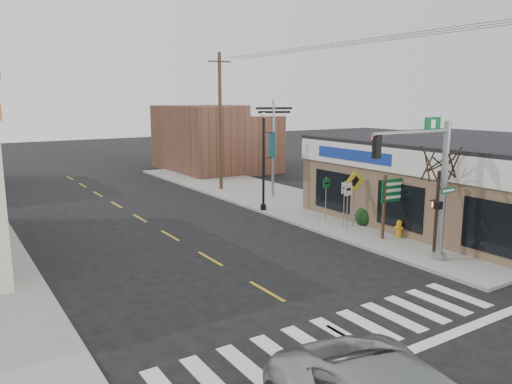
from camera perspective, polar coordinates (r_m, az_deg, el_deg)
ground at (r=13.81m, az=10.88°, el=-16.30°), size 140.00×140.00×0.00m
sidewalk_right at (r=28.71m, az=6.14°, el=-1.78°), size 6.00×38.00×0.13m
center_line at (r=19.89m, az=-5.27°, el=-7.59°), size 0.12×56.00×0.01m
crosswalk at (r=14.07m, az=9.72°, el=-15.71°), size 11.00×2.20×0.01m
thrift_store at (r=27.78m, az=24.40°, el=0.96°), size 12.00×14.00×4.00m
bldg_distant_right at (r=44.09m, az=-4.67°, el=6.17°), size 8.00×10.00×5.60m
traffic_signal_pole at (r=19.35m, az=19.58°, el=1.59°), size 4.29×0.36×5.44m
guide_sign at (r=22.84m, az=15.64°, el=-0.48°), size 1.62×0.14×2.84m
fire_hydrant at (r=23.06m, az=16.03°, el=-3.98°), size 0.25×0.25×0.79m
ped_crossing_sign at (r=24.18m, az=11.17°, el=0.43°), size 1.07×0.08×2.75m
lamp_post at (r=27.23m, az=0.97°, el=4.35°), size 0.69×0.55×5.34m
dance_center_sign at (r=31.06m, az=1.99°, el=7.91°), size 2.84×0.18×6.03m
bare_tree at (r=20.26m, az=20.44°, el=3.96°), size 2.52×2.52×5.04m
shrub_back at (r=25.01m, az=12.39°, el=-2.79°), size 1.01×1.01×0.76m
utility_pole_far at (r=33.74m, az=-4.11°, el=8.17°), size 1.57×0.24×9.05m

